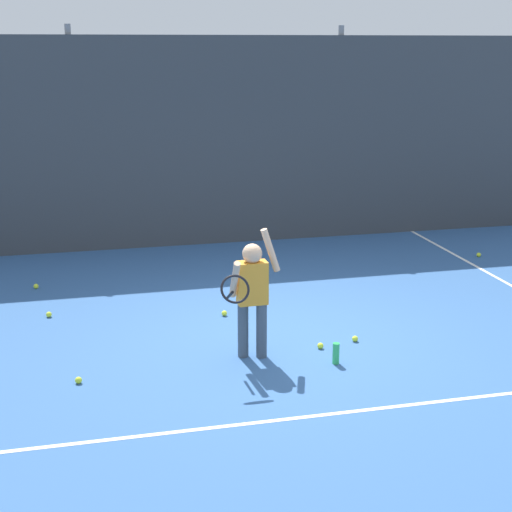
{
  "coord_description": "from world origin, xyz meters",
  "views": [
    {
      "loc": [
        -2.11,
        -7.43,
        3.12
      ],
      "look_at": [
        -0.23,
        0.41,
        0.85
      ],
      "focal_mm": 53.12,
      "sensor_mm": 36.0,
      "label": 1
    }
  ],
  "objects_px": {
    "tennis_ball_4": "(355,339)",
    "tennis_player": "(252,290)",
    "tennis_ball_1": "(320,346)",
    "tennis_ball_6": "(36,286)",
    "water_bottle": "(336,353)",
    "tennis_ball_2": "(49,314)",
    "tennis_ball_3": "(479,255)",
    "tennis_ball_0": "(78,380)",
    "tennis_ball_5": "(224,313)"
  },
  "relations": [
    {
      "from": "tennis_ball_3",
      "to": "tennis_ball_5",
      "type": "bearing_deg",
      "value": -158.94
    },
    {
      "from": "tennis_ball_1",
      "to": "tennis_ball_5",
      "type": "distance_m",
      "value": 1.46
    },
    {
      "from": "water_bottle",
      "to": "tennis_ball_3",
      "type": "distance_m",
      "value": 4.74
    },
    {
      "from": "tennis_player",
      "to": "water_bottle",
      "type": "bearing_deg",
      "value": -25.24
    },
    {
      "from": "tennis_player",
      "to": "tennis_ball_4",
      "type": "distance_m",
      "value": 1.38
    },
    {
      "from": "tennis_player",
      "to": "tennis_ball_5",
      "type": "height_order",
      "value": "tennis_player"
    },
    {
      "from": "tennis_ball_4",
      "to": "tennis_ball_5",
      "type": "xyz_separation_m",
      "value": [
        -1.22,
        1.12,
        0.0
      ]
    },
    {
      "from": "tennis_player",
      "to": "tennis_ball_5",
      "type": "bearing_deg",
      "value": 90.45
    },
    {
      "from": "tennis_player",
      "to": "tennis_ball_2",
      "type": "xyz_separation_m",
      "value": [
        -2.06,
        1.72,
        -0.69
      ]
    },
    {
      "from": "tennis_ball_0",
      "to": "tennis_ball_4",
      "type": "xyz_separation_m",
      "value": [
        2.93,
        0.38,
        0.0
      ]
    },
    {
      "from": "tennis_ball_0",
      "to": "tennis_ball_4",
      "type": "relative_size",
      "value": 1.0
    },
    {
      "from": "tennis_ball_1",
      "to": "tennis_ball_0",
      "type": "bearing_deg",
      "value": -173.72
    },
    {
      "from": "tennis_player",
      "to": "tennis_ball_2",
      "type": "distance_m",
      "value": 2.77
    },
    {
      "from": "water_bottle",
      "to": "tennis_ball_5",
      "type": "distance_m",
      "value": 1.83
    },
    {
      "from": "tennis_ball_2",
      "to": "tennis_ball_6",
      "type": "distance_m",
      "value": 1.17
    },
    {
      "from": "tennis_ball_4",
      "to": "tennis_ball_6",
      "type": "xyz_separation_m",
      "value": [
        -3.44,
        2.72,
        0.0
      ]
    },
    {
      "from": "tennis_ball_5",
      "to": "tennis_ball_6",
      "type": "relative_size",
      "value": 1.0
    },
    {
      "from": "tennis_ball_4",
      "to": "tennis_ball_2",
      "type": "bearing_deg",
      "value": 154.32
    },
    {
      "from": "tennis_ball_3",
      "to": "tennis_ball_6",
      "type": "relative_size",
      "value": 1.0
    },
    {
      "from": "tennis_ball_1",
      "to": "tennis_ball_6",
      "type": "height_order",
      "value": "same"
    },
    {
      "from": "tennis_ball_2",
      "to": "tennis_ball_5",
      "type": "height_order",
      "value": "same"
    },
    {
      "from": "tennis_ball_4",
      "to": "water_bottle",
      "type": "bearing_deg",
      "value": -128.16
    },
    {
      "from": "tennis_ball_3",
      "to": "tennis_ball_4",
      "type": "xyz_separation_m",
      "value": [
        -3.03,
        -2.76,
        0.0
      ]
    },
    {
      "from": "tennis_player",
      "to": "tennis_ball_5",
      "type": "relative_size",
      "value": 20.46
    },
    {
      "from": "tennis_ball_0",
      "to": "tennis_ball_5",
      "type": "height_order",
      "value": "same"
    },
    {
      "from": "tennis_ball_4",
      "to": "tennis_ball_6",
      "type": "relative_size",
      "value": 1.0
    },
    {
      "from": "tennis_ball_6",
      "to": "water_bottle",
      "type": "bearing_deg",
      "value": -46.66
    },
    {
      "from": "tennis_ball_1",
      "to": "tennis_ball_4",
      "type": "height_order",
      "value": "same"
    },
    {
      "from": "tennis_ball_4",
      "to": "tennis_player",
      "type": "bearing_deg",
      "value": -172.65
    },
    {
      "from": "tennis_ball_4",
      "to": "tennis_ball_0",
      "type": "bearing_deg",
      "value": -172.68
    },
    {
      "from": "water_bottle",
      "to": "tennis_ball_0",
      "type": "xyz_separation_m",
      "value": [
        -2.54,
        0.13,
        -0.08
      ]
    },
    {
      "from": "tennis_ball_0",
      "to": "tennis_ball_3",
      "type": "bearing_deg",
      "value": 27.74
    },
    {
      "from": "tennis_player",
      "to": "tennis_ball_0",
      "type": "bearing_deg",
      "value": -173.87
    },
    {
      "from": "water_bottle",
      "to": "tennis_ball_2",
      "type": "xyz_separation_m",
      "value": [
        -2.85,
        2.07,
        -0.08
      ]
    },
    {
      "from": "tennis_ball_1",
      "to": "tennis_ball_6",
      "type": "distance_m",
      "value": 4.13
    },
    {
      "from": "tennis_player",
      "to": "water_bottle",
      "type": "distance_m",
      "value": 1.06
    },
    {
      "from": "water_bottle",
      "to": "tennis_ball_6",
      "type": "xyz_separation_m",
      "value": [
        -3.04,
        3.23,
        -0.08
      ]
    },
    {
      "from": "tennis_ball_6",
      "to": "tennis_ball_2",
      "type": "bearing_deg",
      "value": -80.61
    },
    {
      "from": "water_bottle",
      "to": "tennis_ball_2",
      "type": "bearing_deg",
      "value": 144.04
    },
    {
      "from": "tennis_ball_5",
      "to": "tennis_ball_6",
      "type": "xyz_separation_m",
      "value": [
        -2.22,
        1.6,
        0.0
      ]
    },
    {
      "from": "water_bottle",
      "to": "tennis_ball_4",
      "type": "bearing_deg",
      "value": 51.84
    },
    {
      "from": "water_bottle",
      "to": "tennis_ball_0",
      "type": "bearing_deg",
      "value": 177.08
    },
    {
      "from": "tennis_ball_0",
      "to": "tennis_ball_2",
      "type": "height_order",
      "value": "same"
    },
    {
      "from": "tennis_ball_2",
      "to": "tennis_player",
      "type": "bearing_deg",
      "value": -39.76
    },
    {
      "from": "water_bottle",
      "to": "tennis_ball_1",
      "type": "distance_m",
      "value": 0.41
    },
    {
      "from": "tennis_ball_5",
      "to": "tennis_ball_6",
      "type": "bearing_deg",
      "value": 144.23
    },
    {
      "from": "tennis_ball_1",
      "to": "tennis_ball_4",
      "type": "xyz_separation_m",
      "value": [
        0.43,
        0.1,
        0.0
      ]
    },
    {
      "from": "tennis_ball_0",
      "to": "tennis_ball_6",
      "type": "height_order",
      "value": "same"
    },
    {
      "from": "tennis_ball_2",
      "to": "tennis_ball_3",
      "type": "height_order",
      "value": "same"
    },
    {
      "from": "tennis_ball_3",
      "to": "tennis_ball_6",
      "type": "xyz_separation_m",
      "value": [
        -6.47,
        -0.04,
        0.0
      ]
    }
  ]
}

